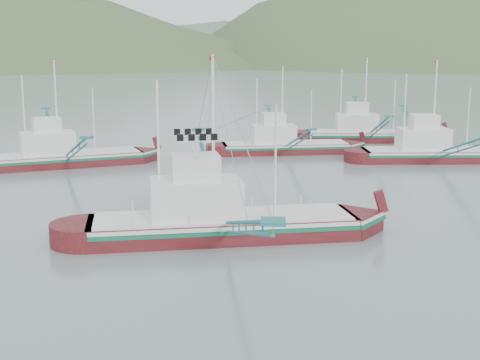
{
  "coord_description": "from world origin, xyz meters",
  "views": [
    {
      "loc": [
        2.21,
        -38.37,
        12.09
      ],
      "look_at": [
        0.0,
        6.0,
        3.2
      ],
      "focal_mm": 50.0,
      "sensor_mm": 36.0,
      "label": 1
    }
  ],
  "objects_px": {
    "bg_boat_left": "(62,143)",
    "bg_boat_far": "(285,138)",
    "main_boat": "(220,204)",
    "bg_boat_right": "(435,147)",
    "bg_boat_extra": "(367,129)"
  },
  "relations": [
    {
      "from": "bg_boat_right",
      "to": "bg_boat_far",
      "type": "height_order",
      "value": "bg_boat_right"
    },
    {
      "from": "bg_boat_left",
      "to": "bg_boat_far",
      "type": "height_order",
      "value": "bg_boat_left"
    },
    {
      "from": "bg_boat_right",
      "to": "bg_boat_left",
      "type": "bearing_deg",
      "value": -177.44
    },
    {
      "from": "main_boat",
      "to": "bg_boat_right",
      "type": "bearing_deg",
      "value": 43.72
    },
    {
      "from": "bg_boat_right",
      "to": "bg_boat_left",
      "type": "height_order",
      "value": "bg_boat_left"
    },
    {
      "from": "main_boat",
      "to": "bg_boat_far",
      "type": "relative_size",
      "value": 1.16
    },
    {
      "from": "main_boat",
      "to": "bg_boat_extra",
      "type": "height_order",
      "value": "main_boat"
    },
    {
      "from": "bg_boat_right",
      "to": "bg_boat_extra",
      "type": "distance_m",
      "value": 15.98
    },
    {
      "from": "main_boat",
      "to": "bg_boat_extra",
      "type": "distance_m",
      "value": 48.01
    },
    {
      "from": "main_boat",
      "to": "bg_boat_extra",
      "type": "relative_size",
      "value": 1.07
    },
    {
      "from": "main_boat",
      "to": "bg_boat_far",
      "type": "height_order",
      "value": "main_boat"
    },
    {
      "from": "bg_boat_left",
      "to": "main_boat",
      "type": "bearing_deg",
      "value": -79.72
    },
    {
      "from": "main_boat",
      "to": "bg_boat_right",
      "type": "relative_size",
      "value": 1.07
    },
    {
      "from": "bg_boat_right",
      "to": "bg_boat_extra",
      "type": "relative_size",
      "value": 1.0
    },
    {
      "from": "main_boat",
      "to": "bg_boat_left",
      "type": "relative_size",
      "value": 1.13
    }
  ]
}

